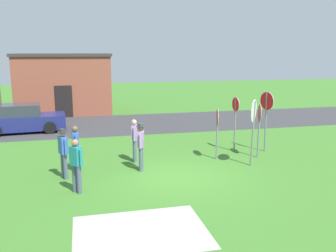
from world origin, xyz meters
The scene contains 15 objects.
ground_plane centered at (0.00, 0.00, 0.00)m, with size 80.00×80.00×0.00m, color #3D7528.
street_asphalt centered at (0.00, 9.92, 0.00)m, with size 60.00×6.40×0.01m, color #38383A.
concrete_path centered at (-1.84, -3.62, 0.00)m, with size 3.20×2.40×0.01m, color #ADAAA3.
building_background centered at (-4.21, 15.64, 2.08)m, with size 6.49×5.21×4.14m.
parked_car_on_street centered at (-6.22, 8.97, 0.69)m, with size 4.42×2.26×1.51m.
stop_sign_nearest centered at (3.85, 1.56, 1.51)m, with size 0.25×0.72×2.21m.
stop_sign_center_cluster centered at (2.11, 1.71, 1.42)m, with size 0.23×0.75×2.07m.
stop_sign_rear_right centered at (3.30, 2.67, 1.59)m, with size 0.07×0.65×2.38m.
stop_sign_rear_left centered at (4.59, 2.37, 1.81)m, with size 0.23×0.81×2.61m.
stop_sign_leaning_left centered at (3.10, 0.58, 1.77)m, with size 0.56×0.69×2.55m.
person_in_teal centered at (-1.07, 1.01, 0.98)m, with size 0.31×0.56×1.74m.
person_with_sunhat centered at (-3.36, 1.37, 0.95)m, with size 0.25×0.57×1.69m.
person_on_left centered at (-3.76, 0.74, 0.98)m, with size 0.34×0.53×1.74m.
person_near_signs centered at (-3.33, -0.69, 0.95)m, with size 0.40×0.46×1.69m.
person_in_blue centered at (-1.14, 2.14, 0.95)m, with size 0.27×0.56×1.69m.
Camera 1 is at (-3.09, -11.67, 4.25)m, focal length 39.11 mm.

